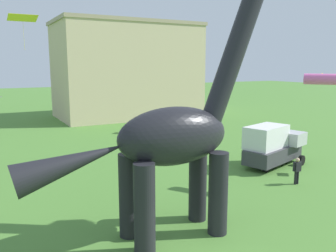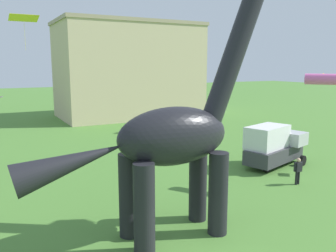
{
  "view_description": "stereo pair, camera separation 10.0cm",
  "coord_description": "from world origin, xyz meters",
  "px_view_note": "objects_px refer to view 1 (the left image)",
  "views": [
    {
      "loc": [
        -6.95,
        -9.0,
        7.77
      ],
      "look_at": [
        0.51,
        4.81,
        5.03
      ],
      "focal_mm": 37.7,
      "sensor_mm": 36.0,
      "label": 1
    },
    {
      "loc": [
        -6.86,
        -9.05,
        7.77
      ],
      "look_at": [
        0.51,
        4.81,
        5.03
      ],
      "focal_mm": 37.7,
      "sensor_mm": 36.0,
      "label": 2
    }
  ],
  "objects_px": {
    "parked_box_truck": "(272,145)",
    "kite_apex": "(325,79)",
    "kite_mid_left": "(240,29)",
    "dinosaur_sculpture": "(173,136)",
    "kite_drifting": "(23,18)",
    "person_watching_child": "(297,168)"
  },
  "relations": [
    {
      "from": "parked_box_truck",
      "to": "kite_apex",
      "type": "xyz_separation_m",
      "value": [
        -0.71,
        -4.84,
        5.24
      ]
    },
    {
      "from": "kite_mid_left",
      "to": "kite_apex",
      "type": "relative_size",
      "value": 0.52
    },
    {
      "from": "dinosaur_sculpture",
      "to": "kite_mid_left",
      "type": "bearing_deg",
      "value": 53.07
    },
    {
      "from": "kite_drifting",
      "to": "dinosaur_sculpture",
      "type": "bearing_deg",
      "value": -67.51
    },
    {
      "from": "kite_apex",
      "to": "parked_box_truck",
      "type": "bearing_deg",
      "value": 81.63
    },
    {
      "from": "person_watching_child",
      "to": "kite_mid_left",
      "type": "xyz_separation_m",
      "value": [
        8.77,
        16.8,
        10.64
      ]
    },
    {
      "from": "dinosaur_sculpture",
      "to": "kite_drifting",
      "type": "xyz_separation_m",
      "value": [
        -4.58,
        11.06,
        5.98
      ]
    },
    {
      "from": "parked_box_truck",
      "to": "kite_mid_left",
      "type": "distance_m",
      "value": 17.75
    },
    {
      "from": "dinosaur_sculpture",
      "to": "parked_box_truck",
      "type": "bearing_deg",
      "value": 35.39
    },
    {
      "from": "parked_box_truck",
      "to": "kite_drifting",
      "type": "distance_m",
      "value": 19.72
    },
    {
      "from": "person_watching_child",
      "to": "kite_mid_left",
      "type": "distance_m",
      "value": 21.73
    },
    {
      "from": "parked_box_truck",
      "to": "kite_drifting",
      "type": "relative_size",
      "value": 2.79
    },
    {
      "from": "person_watching_child",
      "to": "kite_mid_left",
      "type": "height_order",
      "value": "kite_mid_left"
    },
    {
      "from": "kite_drifting",
      "to": "kite_apex",
      "type": "xyz_separation_m",
      "value": [
        16.16,
        -9.67,
        -3.74
      ]
    },
    {
      "from": "kite_drifting",
      "to": "kite_mid_left",
      "type": "height_order",
      "value": "kite_mid_left"
    },
    {
      "from": "kite_mid_left",
      "to": "kite_apex",
      "type": "xyz_separation_m",
      "value": [
        -7.76,
        -17.64,
        -4.84
      ]
    },
    {
      "from": "dinosaur_sculpture",
      "to": "kite_drifting",
      "type": "height_order",
      "value": "dinosaur_sculpture"
    },
    {
      "from": "parked_box_truck",
      "to": "dinosaur_sculpture",
      "type": "bearing_deg",
      "value": -170.22
    },
    {
      "from": "parked_box_truck",
      "to": "kite_apex",
      "type": "height_order",
      "value": "kite_apex"
    },
    {
      "from": "dinosaur_sculpture",
      "to": "person_watching_child",
      "type": "distance_m",
      "value": 11.38
    },
    {
      "from": "person_watching_child",
      "to": "kite_drifting",
      "type": "height_order",
      "value": "kite_drifting"
    },
    {
      "from": "dinosaur_sculpture",
      "to": "kite_apex",
      "type": "bearing_deg",
      "value": 15.37
    }
  ]
}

